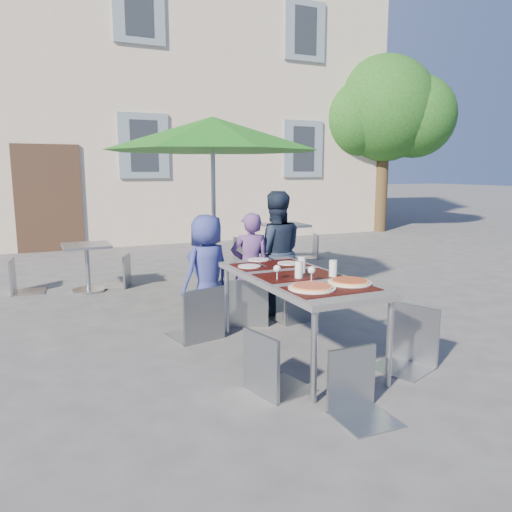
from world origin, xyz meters
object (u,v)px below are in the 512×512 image
bg_chair_l_0 (19,254)px  bg_chair_r_1 (311,232)px  dining_table (297,282)px  child_0 (207,271)px  pizza_near_right (350,282)px  chair_1 (247,272)px  patio_umbrella (213,135)px  bg_chair_r_0 (119,251)px  chair_5 (360,345)px  chair_4 (411,301)px  pizza_near_left (312,287)px  chair_2 (296,270)px  chair_0 (198,280)px  child_2 (275,253)px  cafe_table_0 (87,261)px  bg_chair_l_1 (245,234)px  chair_3 (271,325)px  cafe_table_1 (284,237)px  child_1 (250,267)px

bg_chair_l_0 → bg_chair_r_1: (5.07, 0.74, -0.03)m
dining_table → child_0: size_ratio=1.51×
pizza_near_right → chair_1: bearing=99.7°
patio_umbrella → bg_chair_r_0: bearing=129.8°
chair_5 → chair_4: bearing=30.8°
pizza_near_left → child_0: 1.69m
patio_umbrella → pizza_near_left: bearing=-93.8°
chair_2 → chair_4: (0.24, -1.56, -0.00)m
chair_0 → chair_2: (1.18, 0.14, -0.02)m
chair_5 → child_2: bearing=76.5°
dining_table → bg_chair_r_0: bg_chair_r_0 is taller
cafe_table_0 → bg_chair_r_0: bearing=14.5°
bg_chair_l_0 → bg_chair_l_1: size_ratio=0.99×
dining_table → chair_0: chair_0 is taller
chair_0 → bg_chair_r_0: size_ratio=1.15×
chair_1 → chair_3: chair_1 is taller
chair_4 → bg_chair_l_1: 4.88m
chair_2 → chair_4: chair_2 is taller
child_0 → child_2: bearing=169.2°
bg_chair_l_0 → chair_0: bearing=-60.1°
chair_1 → bg_chair_l_1: bearing=67.1°
child_0 → dining_table: bearing=88.9°
patio_umbrella → pizza_near_right: bearing=-85.8°
pizza_near_right → chair_2: bearing=78.4°
dining_table → cafe_table_1: 4.29m
chair_4 → bg_chair_r_0: (-1.75, 4.09, -0.06)m
cafe_table_0 → bg_chair_l_1: 2.90m
child_1 → child_2: (0.37, 0.13, 0.11)m
pizza_near_left → chair_4: bearing=-6.4°
chair_3 → bg_chair_l_1: size_ratio=0.97×
bg_chair_r_0 → chair_4: bearing=-66.8°
bg_chair_r_1 → child_1: bearing=-130.1°
child_2 → bg_chair_r_1: 3.86m
child_0 → child_1: (0.53, 0.05, -0.00)m
bg_chair_l_0 → bg_chair_r_0: (1.32, -0.18, -0.03)m
dining_table → pizza_near_right: size_ratio=5.12×
child_1 → child_0: bearing=17.8°
child_2 → chair_1: size_ratio=1.45×
dining_table → bg_chair_l_0: 4.33m
child_2 → cafe_table_1: child_2 is taller
bg_chair_l_0 → bg_chair_r_1: bearing=8.4°
chair_3 → bg_chair_r_1: size_ratio=1.05×
chair_0 → chair_3: (0.11, -1.40, -0.07)m
chair_1 → bg_chair_l_0: 3.46m
chair_3 → pizza_near_right: bearing=9.1°
bg_chair_l_1 → chair_5: bearing=-105.2°
child_1 → bg_chair_l_1: bearing=-100.2°
chair_3 → chair_4: 1.32m
child_2 → chair_2: 0.42m
bg_chair_r_0 → patio_umbrella: bearing=-50.2°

